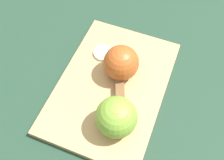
# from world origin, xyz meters

# --- Properties ---
(ground_plane) EXTENTS (4.00, 4.00, 0.00)m
(ground_plane) POSITION_xyz_m (0.00, 0.00, 0.00)
(ground_plane) COLOR #1E3828
(cutting_board) EXTENTS (0.37, 0.25, 0.02)m
(cutting_board) POSITION_xyz_m (0.00, 0.00, 0.01)
(cutting_board) COLOR tan
(cutting_board) RESTS_ON ground_plane
(apple_half_left) EXTENTS (0.09, 0.09, 0.09)m
(apple_half_left) POSITION_xyz_m (-0.09, -0.05, 0.06)
(apple_half_left) COLOR olive
(apple_half_left) RESTS_ON cutting_board
(apple_half_right) EXTENTS (0.09, 0.09, 0.09)m
(apple_half_right) POSITION_xyz_m (0.04, -0.01, 0.06)
(apple_half_right) COLOR #AD4C1E
(apple_half_right) RESTS_ON cutting_board
(knife) EXTENTS (0.14, 0.07, 0.02)m
(knife) POSITION_xyz_m (-0.02, -0.03, 0.03)
(knife) COLOR silver
(knife) RESTS_ON cutting_board
(apple_slice) EXTENTS (0.05, 0.05, 0.01)m
(apple_slice) POSITION_xyz_m (0.08, 0.06, 0.02)
(apple_slice) COLOR beige
(apple_slice) RESTS_ON cutting_board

